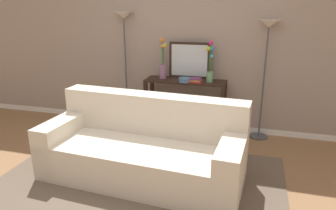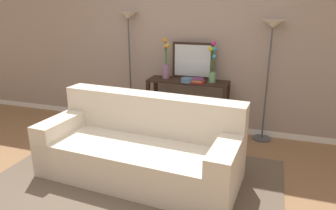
{
  "view_description": "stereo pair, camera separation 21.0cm",
  "coord_description": "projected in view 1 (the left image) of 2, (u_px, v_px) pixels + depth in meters",
  "views": [
    {
      "loc": [
        1.08,
        -2.43,
        1.84
      ],
      "look_at": [
        0.08,
        1.16,
        0.65
      ],
      "focal_mm": 33.44,
      "sensor_mm": 36.0,
      "label": 1
    },
    {
      "loc": [
        1.28,
        -2.37,
        1.84
      ],
      "look_at": [
        0.08,
        1.16,
        0.65
      ],
      "focal_mm": 33.44,
      "sensor_mm": 36.0,
      "label": 2
    }
  ],
  "objects": [
    {
      "name": "vase_short_flowers",
      "position": [
        210.0,
        65.0,
        4.3
      ],
      "size": [
        0.11,
        0.12,
        0.56
      ],
      "color": "#669E6B",
      "rests_on": "console_table"
    },
    {
      "name": "ground_plane",
      "position": [
        128.0,
        203.0,
        3.07
      ],
      "size": [
        16.0,
        16.0,
        0.02
      ],
      "primitive_type": "cube",
      "color": "#936B47"
    },
    {
      "name": "book_row_under_console",
      "position": [
        168.0,
        128.0,
        4.77
      ],
      "size": [
        0.42,
        0.17,
        0.13
      ],
      "color": "#1E7075",
      "rests_on": "ground"
    },
    {
      "name": "couch",
      "position": [
        144.0,
        150.0,
        3.47
      ],
      "size": [
        2.24,
        1.07,
        0.88
      ],
      "color": "beige",
      "rests_on": "ground"
    },
    {
      "name": "floor_lamp_left",
      "position": [
        124.0,
        38.0,
        4.68
      ],
      "size": [
        0.28,
        0.28,
        1.75
      ],
      "color": "#4C4C51",
      "rests_on": "ground"
    },
    {
      "name": "wall_mirror",
      "position": [
        189.0,
        60.0,
        4.52
      ],
      "size": [
        0.6,
        0.02,
        0.52
      ],
      "color": "black",
      "rests_on": "console_table"
    },
    {
      "name": "console_table",
      "position": [
        185.0,
        98.0,
        4.55
      ],
      "size": [
        1.16,
        0.36,
        0.82
      ],
      "color": "black",
      "rests_on": "ground"
    },
    {
      "name": "book_stack",
      "position": [
        195.0,
        80.0,
        4.34
      ],
      "size": [
        0.19,
        0.16,
        0.06
      ],
      "color": "maroon",
      "rests_on": "console_table"
    },
    {
      "name": "vase_tall_flowers",
      "position": [
        163.0,
        64.0,
        4.53
      ],
      "size": [
        0.12,
        0.12,
        0.58
      ],
      "color": "gray",
      "rests_on": "console_table"
    },
    {
      "name": "back_wall",
      "position": [
        181.0,
        32.0,
        4.63
      ],
      "size": [
        12.0,
        0.15,
        2.93
      ],
      "color": "white",
      "rests_on": "ground"
    },
    {
      "name": "floor_lamp_right",
      "position": [
        267.0,
        47.0,
        4.18
      ],
      "size": [
        0.28,
        0.28,
        1.66
      ],
      "color": "#4C4C51",
      "rests_on": "ground"
    },
    {
      "name": "area_rug",
      "position": [
        140.0,
        182.0,
        3.42
      ],
      "size": [
        3.08,
        1.96,
        0.01
      ],
      "color": "brown",
      "rests_on": "ground"
    },
    {
      "name": "fruit_bowl",
      "position": [
        185.0,
        80.0,
        4.36
      ],
      "size": [
        0.18,
        0.18,
        0.06
      ],
      "color": "#4C7093",
      "rests_on": "console_table"
    }
  ]
}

